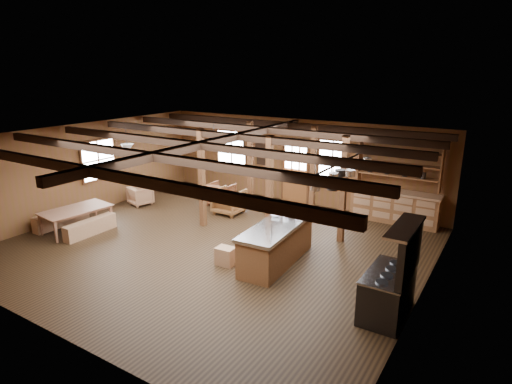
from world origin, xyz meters
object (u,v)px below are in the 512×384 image
armchair_a (221,194)px  armchair_c (141,195)px  kitchen_island (277,243)px  armchair_b (229,201)px  commercial_range (391,286)px  dining_table (78,220)px

armchair_a → armchair_c: (-2.26, -1.42, -0.05)m
kitchen_island → armchair_b: bearing=139.0°
commercial_range → armchair_b: size_ratio=2.07×
commercial_range → dining_table: 8.56m
armchair_a → armchair_c: size_ratio=1.17×
kitchen_island → armchair_c: size_ratio=3.71×
dining_table → armchair_a: armchair_a is taller
kitchen_island → armchair_b: kitchen_island is taller
commercial_range → armchair_b: (-5.84, 3.14, -0.20)m
commercial_range → armchair_c: bearing=165.4°
armchair_a → armchair_c: armchair_a is taller
commercial_range → armchair_c: (-8.85, 2.30, -0.28)m
commercial_range → armchair_c: commercial_range is taller
armchair_a → armchair_b: armchair_b is taller
kitchen_island → armchair_b: size_ratio=2.94×
commercial_range → armchair_a: bearing=150.6°
dining_table → armchair_a: (1.96, 4.05, 0.05)m
kitchen_island → commercial_range: size_ratio=1.42×
dining_table → armchair_a: bearing=-18.9°
armchair_a → armchair_b: (0.75, -0.58, 0.03)m
commercial_range → armchair_a: 7.57m
commercial_range → dining_table: (-8.55, -0.33, -0.28)m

